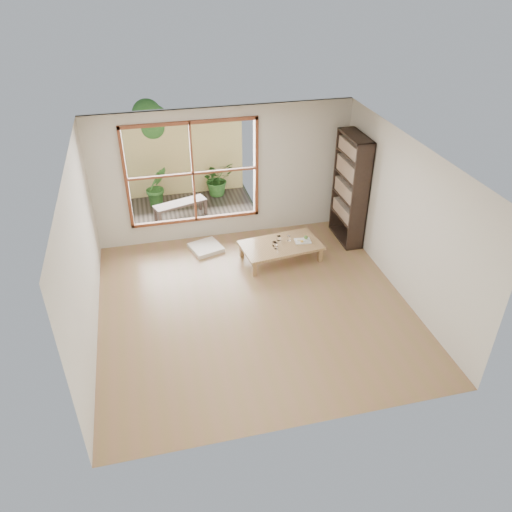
# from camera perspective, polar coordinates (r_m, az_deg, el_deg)

# --- Properties ---
(ground) EXTENTS (5.00, 5.00, 0.00)m
(ground) POSITION_cam_1_polar(r_m,az_deg,el_deg) (8.29, -0.25, -5.63)
(ground) COLOR #986E4C
(ground) RESTS_ON ground
(low_table) EXTENTS (1.55, 0.99, 0.32)m
(low_table) POSITION_cam_1_polar(r_m,az_deg,el_deg) (9.31, 2.85, 1.15)
(low_table) COLOR tan
(low_table) RESTS_ON ground
(floor_cushion) EXTENTS (0.69, 0.69, 0.08)m
(floor_cushion) POSITION_cam_1_polar(r_m,az_deg,el_deg) (9.76, -5.74, 0.95)
(floor_cushion) COLOR white
(floor_cushion) RESTS_ON ground
(bookshelf) EXTENTS (0.34, 0.96, 2.14)m
(bookshelf) POSITION_cam_1_polar(r_m,az_deg,el_deg) (9.79, 10.72, 7.48)
(bookshelf) COLOR #2F201A
(bookshelf) RESTS_ON ground
(glass_tall) EXTENTS (0.07, 0.07, 0.12)m
(glass_tall) POSITION_cam_1_polar(r_m,az_deg,el_deg) (9.12, 2.29, 1.18)
(glass_tall) COLOR silver
(glass_tall) RESTS_ON low_table
(glass_mid) EXTENTS (0.07, 0.07, 0.09)m
(glass_mid) POSITION_cam_1_polar(r_m,az_deg,el_deg) (9.40, 3.76, 2.04)
(glass_mid) COLOR silver
(glass_mid) RESTS_ON low_table
(glass_short) EXTENTS (0.07, 0.07, 0.09)m
(glass_short) POSITION_cam_1_polar(r_m,az_deg,el_deg) (9.39, 2.62, 2.05)
(glass_short) COLOR silver
(glass_short) RESTS_ON low_table
(glass_small) EXTENTS (0.07, 0.07, 0.08)m
(glass_small) POSITION_cam_1_polar(r_m,az_deg,el_deg) (9.22, 2.09, 1.40)
(glass_small) COLOR silver
(glass_small) RESTS_ON low_table
(food_tray) EXTENTS (0.32, 0.24, 0.09)m
(food_tray) POSITION_cam_1_polar(r_m,az_deg,el_deg) (9.41, 5.43, 1.82)
(food_tray) COLOR white
(food_tray) RESTS_ON low_table
(deck) EXTENTS (2.80, 2.00, 0.05)m
(deck) POSITION_cam_1_polar(r_m,az_deg,el_deg) (11.19, -7.50, 4.97)
(deck) COLOR #3B332B
(deck) RESTS_ON ground
(garden_bench) EXTENTS (1.18, 0.67, 0.36)m
(garden_bench) POSITION_cam_1_polar(r_m,az_deg,el_deg) (10.81, -8.66, 5.78)
(garden_bench) COLOR #2F201A
(garden_bench) RESTS_ON deck
(bamboo_fence) EXTENTS (2.80, 0.06, 1.80)m
(bamboo_fence) POSITION_cam_1_polar(r_m,az_deg,el_deg) (11.73, -8.45, 11.06)
(bamboo_fence) COLOR #CEBD69
(bamboo_fence) RESTS_ON ground
(shrub_right) EXTENTS (0.89, 0.83, 0.80)m
(shrub_right) POSITION_cam_1_polar(r_m,az_deg,el_deg) (11.74, -4.46, 8.82)
(shrub_right) COLOR #366525
(shrub_right) RESTS_ON deck
(shrub_left) EXTENTS (0.60, 0.54, 0.92)m
(shrub_left) POSITION_cam_1_polar(r_m,az_deg,el_deg) (11.37, -11.26, 7.78)
(shrub_left) COLOR #366525
(shrub_left) RESTS_ON deck
(garden_tree) EXTENTS (1.04, 0.85, 2.22)m
(garden_tree) POSITION_cam_1_polar(r_m,az_deg,el_deg) (11.74, -12.29, 14.47)
(garden_tree) COLOR #4C3D2D
(garden_tree) RESTS_ON ground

